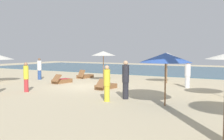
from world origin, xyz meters
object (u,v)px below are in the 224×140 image
object	(u,v)px
lounger_1	(62,81)
person_0	(188,75)
person_1	(126,79)
person_2	(26,77)
lounger_0	(85,76)
lounger_3	(106,86)
umbrella_4	(103,53)
umbrella_0	(167,56)
person_4	(39,69)
person_5	(107,83)
umbrella_3	(166,58)

from	to	relation	value
lounger_1	person_0	distance (m)	8.78
person_1	person_2	world-z (taller)	person_1
lounger_0	lounger_3	bearing A→B (deg)	-42.87
person_1	lounger_0	bearing A→B (deg)	137.32
lounger_1	person_1	world-z (taller)	person_1
umbrella_4	person_0	size ratio (longest dim) A/B	1.36
umbrella_0	lounger_1	size ratio (longest dim) A/B	1.24
person_2	person_4	xyz separation A→B (m)	(-4.17, 5.11, 0.01)
umbrella_4	lounger_0	xyz separation A→B (m)	(-2.70, 1.30, -1.96)
person_4	person_5	distance (m)	10.93
person_2	person_4	bearing A→B (deg)	129.21
lounger_1	umbrella_3	bearing A→B (deg)	-22.90
lounger_1	person_0	xyz separation A→B (m)	(8.49, 2.13, 0.67)
person_0	person_4	world-z (taller)	person_4
umbrella_3	lounger_3	xyz separation A→B (m)	(-4.83, 2.97, -1.88)
lounger_3	person_1	size ratio (longest dim) A/B	0.94
lounger_3	person_1	world-z (taller)	person_1
umbrella_3	person_1	xyz separation A→B (m)	(-2.20, 0.57, -1.10)
lounger_1	lounger_3	distance (m)	4.39
umbrella_4	lounger_3	bearing A→B (deg)	-55.64
person_2	umbrella_3	bearing A→B (deg)	2.40
lounger_1	person_4	world-z (taller)	person_4
lounger_1	person_4	distance (m)	3.32
umbrella_3	person_2	bearing A→B (deg)	-177.60
lounger_3	person_5	xyz separation A→B (m)	(2.19, -3.41, 0.69)
umbrella_0	person_0	size ratio (longest dim) A/B	1.29
umbrella_0	umbrella_4	bearing A→B (deg)	-162.14
person_1	person_5	xyz separation A→B (m)	(-0.45, -1.00, -0.10)
umbrella_3	umbrella_4	size ratio (longest dim) A/B	0.98
umbrella_0	lounger_3	bearing A→B (deg)	-115.32
person_5	person_2	bearing A→B (deg)	178.97
umbrella_3	person_2	world-z (taller)	umbrella_3
umbrella_4	lounger_1	distance (m)	3.71
umbrella_3	person_1	bearing A→B (deg)	165.52
umbrella_0	person_1	size ratio (longest dim) A/B	1.17
person_1	person_5	size ratio (longest dim) A/B	1.11
person_1	person_4	xyz separation A→B (m)	(-10.06, 4.21, -0.08)
lounger_0	person_2	distance (m)	8.11
lounger_3	person_5	size ratio (longest dim) A/B	1.05
umbrella_0	umbrella_3	xyz separation A→B (m)	(2.59, -7.71, 0.07)
person_2	umbrella_4	bearing A→B (deg)	81.35
umbrella_4	lounger_0	distance (m)	3.58
lounger_1	lounger_0	bearing A→B (deg)	99.89
umbrella_4	person_1	distance (m)	7.59
person_0	person_1	xyz separation A→B (m)	(-1.55, -5.42, 0.11)
umbrella_3	person_4	bearing A→B (deg)	158.72
umbrella_3	person_5	xyz separation A→B (m)	(-2.64, -0.44, -1.20)
person_5	person_0	bearing A→B (deg)	72.72
lounger_1	person_1	xyz separation A→B (m)	(6.94, -3.29, 0.78)
umbrella_0	lounger_1	world-z (taller)	umbrella_0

